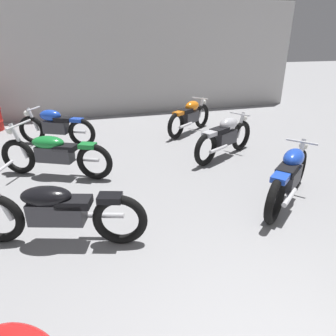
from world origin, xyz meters
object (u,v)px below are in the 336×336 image
motorcycle_left_row_1 (56,211)px  motorcycle_right_row_2 (225,136)px  motorcycle_left_row_3 (55,126)px  motorcycle_left_row_2 (54,153)px  motorcycle_right_row_3 (190,116)px  motorcycle_right_row_1 (290,176)px

motorcycle_left_row_1 → motorcycle_right_row_2: (3.34, 2.07, 0.01)m
motorcycle_right_row_2 → motorcycle_left_row_3: bearing=150.6°
motorcycle_left_row_2 → motorcycle_right_row_3: motorcycle_left_row_2 is taller
motorcycle_left_row_1 → motorcycle_right_row_1: (3.32, -0.01, 0.01)m
motorcycle_left_row_3 → motorcycle_right_row_3: size_ratio=1.08×
motorcycle_left_row_1 → motorcycle_left_row_2: (-0.08, 2.11, 0.00)m
motorcycle_left_row_3 → motorcycle_right_row_1: (3.43, -4.03, 0.00)m
motorcycle_left_row_3 → motorcycle_right_row_3: (3.42, -0.00, 0.00)m
motorcycle_left_row_2 → motorcycle_left_row_3: size_ratio=1.11×
motorcycle_right_row_1 → motorcycle_right_row_2: size_ratio=0.91×
motorcycle_right_row_1 → motorcycle_right_row_3: same height
motorcycle_left_row_3 → motorcycle_right_row_2: bearing=-29.4°
motorcycle_left_row_3 → motorcycle_right_row_2: same height
motorcycle_right_row_1 → motorcycle_right_row_3: 4.02m
motorcycle_left_row_2 → motorcycle_right_row_1: (3.41, -2.12, 0.01)m
motorcycle_right_row_2 → motorcycle_right_row_1: bearing=-90.4°
motorcycle_left_row_3 → motorcycle_right_row_2: (3.45, -1.95, 0.00)m
motorcycle_left_row_1 → motorcycle_left_row_2: size_ratio=1.06×
motorcycle_left_row_1 → motorcycle_left_row_2: 2.11m
motorcycle_left_row_2 → motorcycle_right_row_1: bearing=-31.9°
motorcycle_left_row_1 → motorcycle_right_row_1: 3.32m
motorcycle_left_row_2 → motorcycle_right_row_1: 4.01m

